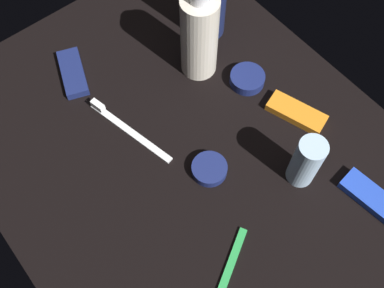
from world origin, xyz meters
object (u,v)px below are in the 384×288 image
deodorant_stick (306,162)px  snack_bar_navy (73,73)px  cream_tin_left (211,168)px  cream_tin_right (247,79)px  snack_bar_orange (296,113)px  toothbrush_white (125,127)px  snack_bar_blue (372,197)px  bodywash_bottle (199,36)px

deodorant_stick → snack_bar_navy: (40.82, 18.11, -4.52)cm
cream_tin_left → cream_tin_right: size_ratio=0.93×
snack_bar_orange → cream_tin_left: size_ratio=1.75×
toothbrush_white → snack_bar_navy: size_ratio=1.71×
snack_bar_blue → cream_tin_left: 26.23cm
deodorant_stick → cream_tin_right: (19.36, -5.91, -4.30)cm
snack_bar_orange → cream_tin_left: cream_tin_left is taller
cream_tin_right → snack_bar_orange: bearing=-169.8°
bodywash_bottle → snack_bar_blue: bodywash_bottle is taller
deodorant_stick → toothbrush_white: size_ratio=0.59×
bodywash_bottle → cream_tin_right: bearing=-150.6°
cream_tin_left → toothbrush_white: bearing=22.8°
snack_bar_navy → cream_tin_right: bearing=-110.9°
deodorant_stick → snack_bar_blue: (-10.24, -5.93, -4.52)cm
snack_bar_navy → deodorant_stick: bearing=-135.2°
snack_bar_orange → cream_tin_right: bearing=-8.1°
toothbrush_white → cream_tin_right: size_ratio=2.79×
snack_bar_orange → snack_bar_blue: size_ratio=1.00×
bodywash_bottle → snack_bar_orange: 21.67cm
snack_bar_navy → snack_bar_blue: size_ratio=1.00×
toothbrush_white → bodywash_bottle: bearing=-82.7°
toothbrush_white → snack_bar_orange: toothbrush_white is taller
deodorant_stick → snack_bar_navy: bearing=23.9°
bodywash_bottle → toothbrush_white: size_ratio=1.06×
bodywash_bottle → snack_bar_orange: size_ratio=1.82×
cream_tin_right → snack_bar_navy: bearing=48.2°
toothbrush_white → cream_tin_right: toothbrush_white is taller
toothbrush_white → snack_bar_blue: (-35.56, -23.14, 0.14)cm
toothbrush_white → snack_bar_blue: 42.42cm
snack_bar_orange → snack_bar_blue: 18.95cm
toothbrush_white → cream_tin_right: bearing=-104.4°
cream_tin_right → bodywash_bottle: bearing=29.4°
snack_bar_blue → cream_tin_left: size_ratio=1.75×
snack_bar_orange → cream_tin_right: 10.93cm
bodywash_bottle → snack_bar_navy: (13.15, 19.34, -7.91)cm
deodorant_stick → snack_bar_navy: 44.88cm
cream_tin_left → bodywash_bottle: bearing=-34.2°
toothbrush_white → cream_tin_left: 16.63cm
toothbrush_white → snack_bar_navy: (15.50, 0.90, 0.14)cm
toothbrush_white → cream_tin_right: 23.88cm
bodywash_bottle → toothbrush_white: bodywash_bottle is taller
toothbrush_white → snack_bar_orange: 30.12cm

